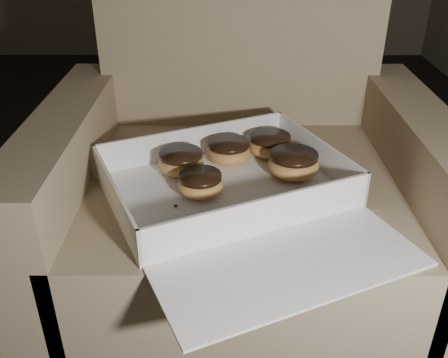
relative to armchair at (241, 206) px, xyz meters
name	(u,v)px	position (x,y,z in m)	size (l,w,h in m)	color
armchair	(241,206)	(0.00, 0.00, 0.00)	(0.83, 0.70, 0.87)	#8B7B58
bakery_box	(236,196)	(-0.02, -0.17, 0.13)	(0.60, 0.63, 0.07)	white
donut_a	(181,162)	(-0.13, -0.07, 0.15)	(0.09, 0.09, 0.05)	#E3924F
donut_b	(270,144)	(0.06, 0.01, 0.15)	(0.09, 0.09, 0.05)	#E3924F
donut_c	(200,184)	(-0.08, -0.15, 0.15)	(0.09, 0.09, 0.04)	#E3924F
donut_d	(293,164)	(0.10, -0.08, 0.15)	(0.10, 0.10, 0.05)	#E3924F
donut_e	(228,151)	(-0.03, -0.02, 0.15)	(0.09, 0.09, 0.05)	#E3924F
crumb_a	(234,219)	(-0.02, -0.24, 0.13)	(0.01, 0.01, 0.00)	black
crumb_b	(176,206)	(-0.13, -0.20, 0.13)	(0.01, 0.01, 0.00)	black
crumb_c	(205,240)	(-0.07, -0.30, 0.13)	(0.01, 0.01, 0.00)	black
crumb_d	(329,191)	(0.16, -0.14, 0.13)	(0.01, 0.01, 0.00)	black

